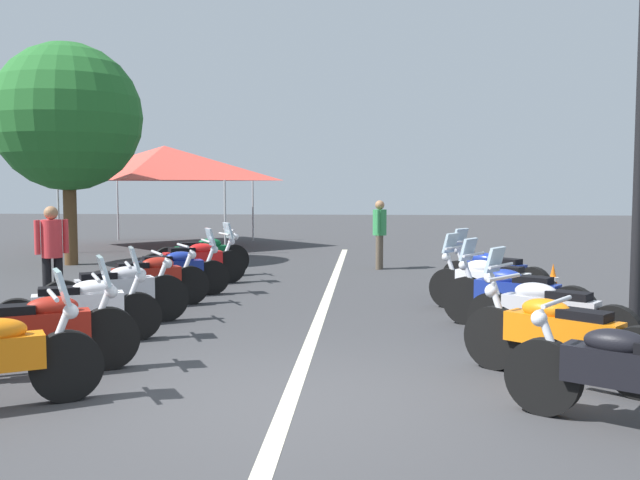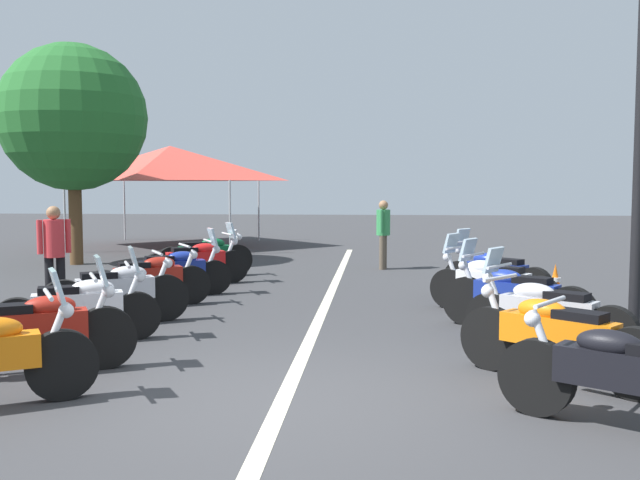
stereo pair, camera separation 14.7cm
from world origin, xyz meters
The scene contains 20 objects.
ground_plane centered at (0.00, 0.00, 0.00)m, with size 80.00×80.00×0.00m, color #38383A.
lane_centre_stripe centered at (4.72, 0.00, 0.00)m, with size 20.95×0.16×0.01m, color beige.
motorcycle_left_row_1 centered at (0.72, 2.68, 0.48)m, with size 1.12×1.95×1.23m.
motorcycle_left_row_2 centered at (2.22, 2.84, 0.46)m, with size 1.02×1.91×1.19m.
motorcycle_left_row_3 centered at (3.39, 2.81, 0.47)m, with size 1.14×1.87×1.02m.
motorcycle_left_row_4 centered at (4.83, 2.82, 0.46)m, with size 1.16×1.83×1.00m.
motorcycle_left_row_5 centered at (5.94, 2.73, 0.46)m, with size 1.11×1.95×1.20m.
motorcycle_left_row_6 centered at (7.43, 2.70, 0.47)m, with size 1.19×1.94×1.22m.
motorcycle_left_row_7 centered at (8.58, 2.82, 0.47)m, with size 1.19×1.90×1.02m.
motorcycle_right_row_0 centered at (-0.58, -2.85, 0.46)m, with size 1.37×1.90×1.01m.
motorcycle_right_row_1 centered at (0.86, -2.64, 0.47)m, with size 1.55×1.76×1.02m.
motorcycle_right_row_2 centered at (2.22, -2.84, 0.47)m, with size 1.34×1.79×1.21m.
motorcycle_right_row_3 centered at (3.40, -2.69, 0.48)m, with size 1.31×1.87×1.23m.
motorcycle_right_row_4 centered at (4.75, -2.60, 0.47)m, with size 1.28×1.84×1.21m.
motorcycle_right_row_5 centered at (5.95, -2.84, 0.47)m, with size 1.43×1.66×1.21m.
traffic_cone_2 centered at (6.21, -3.92, 0.29)m, with size 0.36×0.36×0.61m.
bystander_0 centered at (10.32, -0.97, 0.94)m, with size 0.52×0.32×1.61m.
bystander_1 centered at (4.73, 4.34, 0.96)m, with size 0.36×0.44×1.64m.
roadside_tree_0 centered at (10.69, 6.60, 3.60)m, with size 3.58×3.58×5.40m.
event_tent centered at (16.00, 5.76, 2.65)m, with size 5.39×5.39×3.20m.
Camera 1 is at (-6.28, -0.72, 1.98)m, focal length 39.94 mm.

